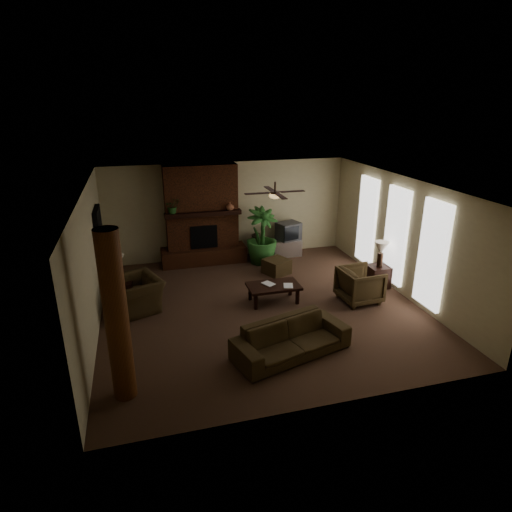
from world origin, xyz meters
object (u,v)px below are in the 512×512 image
object	(u,v)px
coffee_table	(274,287)
floor_plant	(262,248)
sofa	(291,333)
floor_vase	(257,244)
lamp_left	(117,263)
lamp_right	(381,250)
side_table_right	(378,276)
side_table_left	(123,292)
armchair_left	(136,288)
armchair_right	(360,283)
ottoman	(277,266)
log_column	(116,318)
tv_stand	(286,247)

from	to	relation	value
coffee_table	floor_plant	distance (m)	2.57
sofa	floor_vase	distance (m)	5.20
lamp_left	lamp_right	xyz separation A→B (m)	(6.22, -0.74, 0.00)
coffee_table	floor_vase	size ratio (longest dim) A/B	1.56
side_table_right	side_table_left	bearing A→B (deg)	173.33
armchair_left	lamp_right	distance (m)	5.90
armchair_right	coffee_table	bearing A→B (deg)	71.84
armchair_right	floor_vase	world-z (taller)	armchair_right
lamp_left	side_table_right	world-z (taller)	lamp_left
lamp_right	ottoman	bearing A→B (deg)	145.06
armchair_right	lamp_right	bearing A→B (deg)	-58.72
lamp_left	log_column	bearing A→B (deg)	-87.97
armchair_right	tv_stand	xyz separation A→B (m)	(-0.62, 3.42, -0.20)
log_column	ottoman	bearing A→B (deg)	47.09
log_column	lamp_right	size ratio (longest dim) A/B	4.31
ottoman	side_table_left	distance (m)	4.06
tv_stand	lamp_right	bearing A→B (deg)	-60.72
armchair_right	lamp_left	distance (m)	5.58
armchair_right	floor_plant	world-z (taller)	floor_plant
armchair_left	lamp_left	size ratio (longest dim) A/B	1.75
coffee_table	side_table_right	world-z (taller)	side_table_right
lamp_right	log_column	bearing A→B (deg)	-156.23
sofa	side_table_right	world-z (taller)	sofa
floor_plant	side_table_left	bearing A→B (deg)	-156.47
armchair_left	tv_stand	world-z (taller)	armchair_left
floor_vase	lamp_left	world-z (taller)	lamp_left
floor_plant	side_table_left	distance (m)	4.17
tv_stand	armchair_left	bearing A→B (deg)	-149.12
log_column	armchair_right	distance (m)	5.74
coffee_table	ottoman	size ratio (longest dim) A/B	2.00
floor_vase	floor_plant	bearing A→B (deg)	-89.68
armchair_right	floor_vase	size ratio (longest dim) A/B	1.17
ottoman	floor_plant	distance (m)	0.94
side_table_right	lamp_right	bearing A→B (deg)	-90.00
tv_stand	side_table_right	size ratio (longest dim) A/B	1.55
armchair_right	side_table_right	bearing A→B (deg)	-57.32
floor_plant	lamp_right	size ratio (longest dim) A/B	2.47
floor_vase	side_table_left	xyz separation A→B (m)	(-3.82, -2.11, -0.16)
floor_vase	log_column	bearing A→B (deg)	-124.01
coffee_table	floor_vase	world-z (taller)	floor_vase
coffee_table	lamp_right	distance (m)	2.86
armchair_right	floor_plant	bearing A→B (deg)	22.53
log_column	floor_vase	bearing A→B (deg)	55.99
armchair_left	side_table_left	world-z (taller)	armchair_left
side_table_left	ottoman	bearing A→B (deg)	10.97
floor_vase	side_table_left	size ratio (longest dim) A/B	1.40
coffee_table	floor_vase	bearing A→B (deg)	81.72
floor_plant	side_table_left	world-z (taller)	floor_plant
ottoman	floor_vase	bearing A→B (deg)	97.28
log_column	ottoman	xyz separation A→B (m)	(3.92, 4.21, -1.20)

